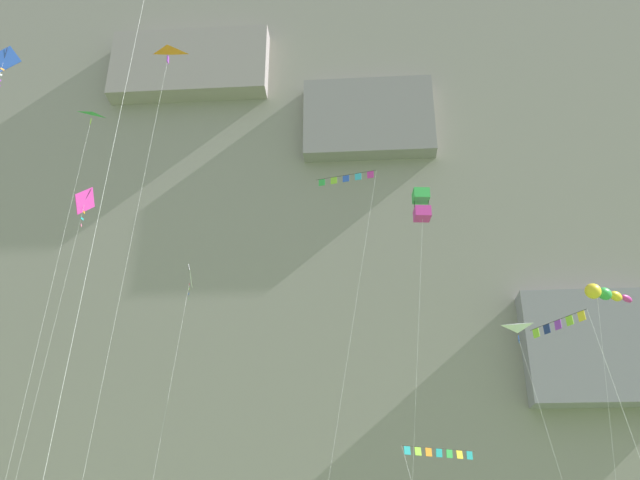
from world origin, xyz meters
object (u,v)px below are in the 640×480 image
kite_diamond_mid_left (188,288)px  kite_banner_mid_right (439,462)px  kite_box_front_field (422,205)px  kite_delta_upper_left (165,62)px  kite_delta_low_left (521,347)px  kite_windsock_upper_mid (604,294)px  kite_diamond_high_right (1,72)px  kite_diamond_near_cliff (83,207)px  kite_banner_far_left (346,194)px  kite_delta_far_right (88,133)px  kite_banner_high_left (570,347)px

kite_diamond_mid_left → kite_banner_mid_right: (15.73, -11.70, -13.55)m
kite_banner_mid_right → kite_box_front_field: kite_box_front_field is taller
kite_delta_upper_left → kite_delta_low_left: bearing=19.8°
kite_delta_upper_left → kite_diamond_mid_left: kite_delta_upper_left is taller
kite_delta_low_left → kite_windsock_upper_mid: size_ratio=0.79×
kite_banner_mid_right → kite_diamond_high_right: size_ratio=0.23×
kite_delta_upper_left → kite_diamond_high_right: size_ratio=0.91×
kite_diamond_near_cliff → kite_banner_far_left: bearing=13.6°
kite_banner_far_left → kite_delta_far_right: kite_banner_far_left is taller
kite_delta_upper_left → kite_windsock_upper_mid: (27.62, 10.23, -12.21)m
kite_banner_high_left → kite_delta_low_left: size_ratio=0.81×
kite_diamond_mid_left → kite_diamond_high_right: 19.48m
kite_diamond_high_right → kite_box_front_field: size_ratio=1.35×
kite_banner_far_left → kite_delta_upper_left: kite_delta_upper_left is taller
kite_delta_low_left → kite_box_front_field: kite_box_front_field is taller
kite_diamond_mid_left → kite_delta_far_right: bearing=-123.4°
kite_delta_far_right → kite_diamond_mid_left: 12.63m
kite_box_front_field → kite_windsock_upper_mid: kite_box_front_field is taller
kite_delta_low_left → kite_diamond_high_right: (-33.52, -5.03, 18.51)m
kite_banner_far_left → kite_diamond_high_right: size_ratio=0.86×
kite_windsock_upper_mid → kite_banner_mid_right: bearing=-141.0°
kite_diamond_mid_left → kite_diamond_high_right: (-11.73, -9.24, 12.51)m
kite_diamond_near_cliff → kite_diamond_high_right: size_ratio=0.77×
kite_delta_upper_left → kite_windsock_upper_mid: bearing=20.3°
kite_diamond_near_cliff → kite_delta_upper_left: bearing=-47.5°
kite_diamond_near_cliff → kite_delta_low_left: bearing=-1.2°
kite_delta_far_right → kite_diamond_near_cliff: kite_delta_far_right is taller
kite_windsock_upper_mid → kite_delta_far_right: bearing=-169.0°
kite_diamond_near_cliff → kite_windsock_upper_mid: size_ratio=1.39×
kite_delta_far_right → kite_banner_mid_right: 30.38m
kite_delta_far_right → kite_delta_low_left: 30.83m
kite_delta_upper_left → kite_delta_far_right: kite_delta_upper_left is taller
kite_box_front_field → kite_diamond_near_cliff: bearing=-179.5°
kite_diamond_mid_left → kite_diamond_near_cliff: size_ratio=0.83×
kite_delta_upper_left → kite_delta_far_right: bearing=148.1°
kite_delta_far_right → kite_delta_low_left: kite_delta_far_right is taller
kite_windsock_upper_mid → kite_box_front_field: bearing=-171.2°
kite_delta_upper_left → kite_diamond_near_cliff: (-7.55, 8.23, -5.57)m
kite_banner_mid_right → kite_box_front_field: (0.86, 8.30, 17.83)m
kite_box_front_field → kite_windsock_upper_mid: 13.19m
kite_banner_mid_right → kite_diamond_near_cliff: 30.35m
kite_diamond_near_cliff → kite_diamond_high_right: bearing=-130.1°
kite_banner_far_left → kite_banner_mid_right: (4.40, -12.51, -21.24)m
kite_banner_far_left → kite_diamond_near_cliff: kite_banner_far_left is taller
kite_diamond_near_cliff → kite_diamond_mid_left: bearing=27.4°
kite_banner_far_left → kite_banner_mid_right: 25.04m
kite_banner_high_left → kite_box_front_field: size_ratio=0.48×
kite_delta_far_right → kite_windsock_upper_mid: (33.56, 6.54, -9.77)m
kite_banner_mid_right → kite_diamond_high_right: 37.93m
kite_delta_far_right → kite_diamond_high_right: bearing=-170.3°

